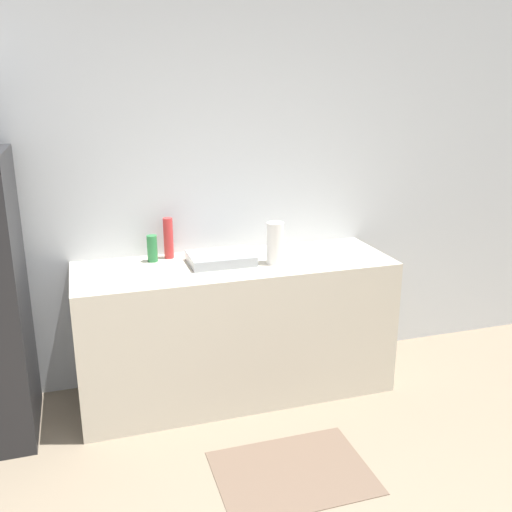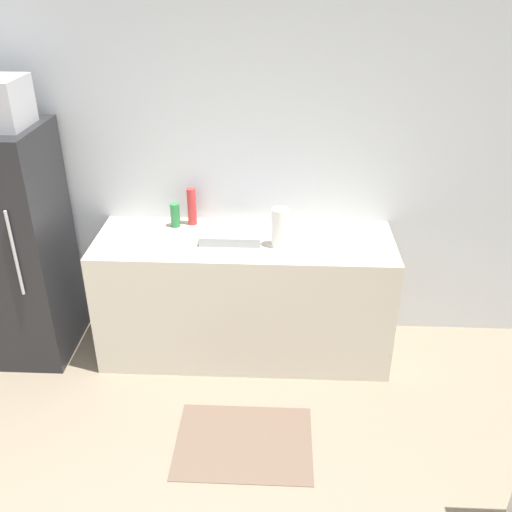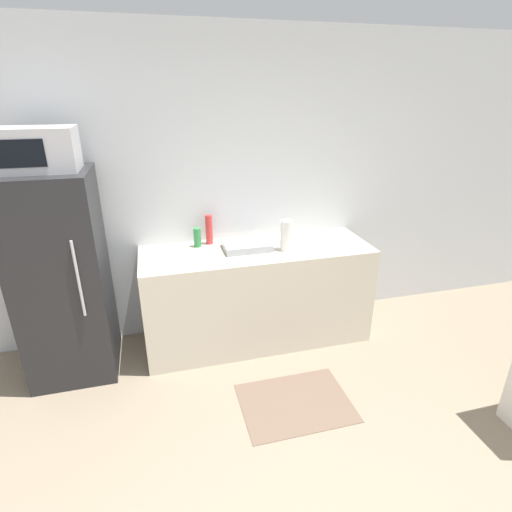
{
  "view_description": "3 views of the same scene",
  "coord_description": "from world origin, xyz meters",
  "px_view_note": "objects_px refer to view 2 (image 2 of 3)",
  "views": [
    {
      "loc": [
        -0.46,
        -0.9,
        1.92
      ],
      "look_at": [
        0.42,
        1.88,
        1.04
      ],
      "focal_mm": 40.0,
      "sensor_mm": 36.0,
      "label": 1
    },
    {
      "loc": [
        0.65,
        -0.98,
        2.51
      ],
      "look_at": [
        0.53,
        1.64,
        1.11
      ],
      "focal_mm": 40.0,
      "sensor_mm": 36.0,
      "label": 2
    },
    {
      "loc": [
        -0.39,
        -0.7,
        2.11
      ],
      "look_at": [
        0.28,
        1.82,
        1.02
      ],
      "focal_mm": 28.0,
      "sensor_mm": 36.0,
      "label": 3
    }
  ],
  "objects_px": {
    "refrigerator": "(14,247)",
    "paper_towel_roll": "(280,228)",
    "bottle_short": "(175,215)",
    "bottle_tall": "(192,206)"
  },
  "relations": [
    {
      "from": "refrigerator",
      "to": "bottle_short",
      "type": "bearing_deg",
      "value": 12.14
    },
    {
      "from": "refrigerator",
      "to": "paper_towel_roll",
      "type": "xyz_separation_m",
      "value": [
        1.75,
        -0.04,
        0.2
      ]
    },
    {
      "from": "refrigerator",
      "to": "bottle_tall",
      "type": "relative_size",
      "value": 6.23
    },
    {
      "from": "bottle_short",
      "to": "bottle_tall",
      "type": "bearing_deg",
      "value": 21.95
    },
    {
      "from": "refrigerator",
      "to": "paper_towel_roll",
      "type": "height_order",
      "value": "refrigerator"
    },
    {
      "from": "refrigerator",
      "to": "bottle_short",
      "type": "xyz_separation_m",
      "value": [
        1.04,
        0.22,
        0.15
      ]
    },
    {
      "from": "paper_towel_roll",
      "to": "bottle_short",
      "type": "bearing_deg",
      "value": 159.62
    },
    {
      "from": "refrigerator",
      "to": "paper_towel_roll",
      "type": "bearing_deg",
      "value": -1.25
    },
    {
      "from": "bottle_tall",
      "to": "bottle_short",
      "type": "relative_size",
      "value": 1.56
    },
    {
      "from": "bottle_short",
      "to": "paper_towel_roll",
      "type": "distance_m",
      "value": 0.76
    }
  ]
}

